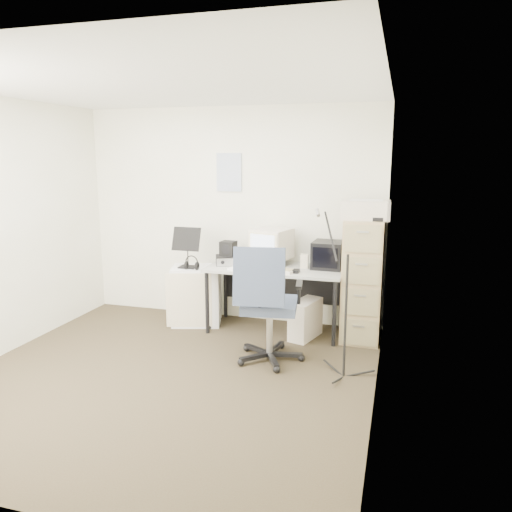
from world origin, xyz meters
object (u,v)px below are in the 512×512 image
(filing_cabinet, at_px, (363,279))
(desk, at_px, (275,299))
(side_cart, at_px, (197,295))
(office_chair, at_px, (270,303))

(filing_cabinet, relative_size, desk, 0.87)
(desk, bearing_deg, side_cart, -179.11)
(desk, height_order, office_chair, office_chair)
(office_chair, bearing_deg, side_cart, 134.51)
(desk, bearing_deg, filing_cabinet, 1.81)
(desk, relative_size, office_chair, 1.31)
(filing_cabinet, distance_m, desk, 0.99)
(filing_cabinet, xyz_separation_m, office_chair, (-0.80, -0.86, -0.08))
(desk, height_order, side_cart, desk)
(office_chair, height_order, side_cart, office_chair)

